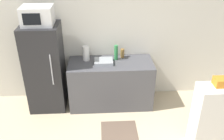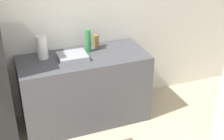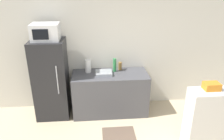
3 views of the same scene
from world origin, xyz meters
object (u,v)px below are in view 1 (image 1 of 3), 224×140
Objects in this scene: bottle_tall at (116,52)px; microwave at (37,16)px; refrigerator at (45,68)px; bottle_short at (122,53)px; paper_towel_roll at (86,53)px; basket at (223,82)px.

microwave is at bearing -174.29° from bottle_tall.
refrigerator is 9.74× the size of bottle_short.
paper_towel_roll is at bearing -173.19° from bottle_short.
microwave reaches higher than basket.
microwave is 1.80× the size of bottle_tall.
microwave reaches higher than bottle_tall.
basket reaches higher than bottle_short.
basket is (1.43, -1.32, 0.11)m from bottle_tall.
bottle_short is at bearing 8.50° from refrigerator.
microwave is 3.02× the size of bottle_short.
microwave reaches higher than bottle_short.
bottle_tall is 0.56m from paper_towel_roll.
bottle_tall is at bearing 5.66° from refrigerator.
microwave is 1.69m from bottle_short.
microwave is 1.54m from bottle_tall.
bottle_tall is at bearing 5.71° from microwave.
refrigerator reaches higher than basket.
paper_towel_roll reaches higher than bottle_short.
bottle_tall is at bearing -146.23° from bottle_short.
bottle_short is (0.13, 0.09, -0.06)m from bottle_tall.
paper_towel_roll is at bearing 179.67° from bottle_tall.
microwave is 3.08m from basket.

